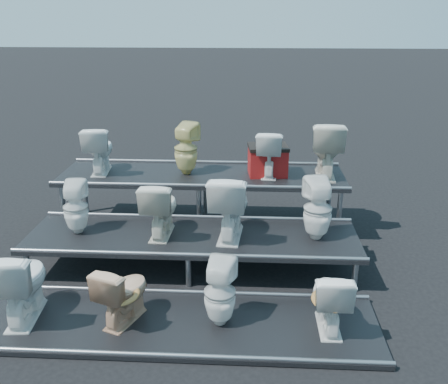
# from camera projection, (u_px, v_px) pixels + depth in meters

# --- Properties ---
(ground) EXTENTS (80.00, 80.00, 0.00)m
(ground) POSITION_uv_depth(u_px,v_px,m) (193.00, 267.00, 6.51)
(ground) COLOR black
(ground) RESTS_ON ground
(tier_front) EXTENTS (4.20, 1.20, 0.06)m
(tier_front) POSITION_uv_depth(u_px,v_px,m) (179.00, 324.00, 5.28)
(tier_front) COLOR black
(tier_front) RESTS_ON ground
(tier_mid) EXTENTS (4.20, 1.20, 0.46)m
(tier_mid) POSITION_uv_depth(u_px,v_px,m) (193.00, 251.00, 6.43)
(tier_mid) COLOR black
(tier_mid) RESTS_ON ground
(tier_back) EXTENTS (4.20, 1.20, 0.86)m
(tier_back) POSITION_uv_depth(u_px,v_px,m) (203.00, 200.00, 7.58)
(tier_back) COLOR black
(tier_back) RESTS_ON ground
(toilet_0) EXTENTS (0.53, 0.85, 0.83)m
(toilet_0) POSITION_uv_depth(u_px,v_px,m) (21.00, 282.00, 5.22)
(toilet_0) COLOR white
(toilet_0) RESTS_ON tier_front
(toilet_1) EXTENTS (0.58, 0.74, 0.66)m
(toilet_1) POSITION_uv_depth(u_px,v_px,m) (123.00, 292.00, 5.19)
(toilet_1) COLOR tan
(toilet_1) RESTS_ON tier_front
(toilet_2) EXTENTS (0.38, 0.39, 0.73)m
(toilet_2) POSITION_uv_depth(u_px,v_px,m) (220.00, 292.00, 5.12)
(toilet_2) COLOR white
(toilet_2) RESTS_ON tier_front
(toilet_3) EXTENTS (0.39, 0.67, 0.68)m
(toilet_3) POSITION_uv_depth(u_px,v_px,m) (330.00, 298.00, 5.07)
(toilet_3) COLOR white
(toilet_3) RESTS_ON tier_front
(toilet_4) EXTENTS (0.34, 0.35, 0.69)m
(toilet_4) POSITION_uv_depth(u_px,v_px,m) (76.00, 207.00, 6.31)
(toilet_4) COLOR white
(toilet_4) RESTS_ON tier_mid
(toilet_5) EXTENTS (0.43, 0.73, 0.73)m
(toilet_5) POSITION_uv_depth(u_px,v_px,m) (160.00, 208.00, 6.25)
(toilet_5) COLOR beige
(toilet_5) RESTS_ON tier_mid
(toilet_6) EXTENTS (0.53, 0.86, 0.84)m
(toilet_6) POSITION_uv_depth(u_px,v_px,m) (230.00, 205.00, 6.18)
(toilet_6) COLOR white
(toilet_6) RESTS_ON tier_mid
(toilet_7) EXTENTS (0.41, 0.42, 0.78)m
(toilet_7) POSITION_uv_depth(u_px,v_px,m) (318.00, 209.00, 6.13)
(toilet_7) COLOR white
(toilet_7) RESTS_ON tier_mid
(toilet_8) EXTENTS (0.46, 0.72, 0.70)m
(toilet_8) POSITION_uv_depth(u_px,v_px,m) (99.00, 149.00, 7.40)
(toilet_8) COLOR white
(toilet_8) RESTS_ON tier_back
(toilet_9) EXTENTS (0.44, 0.45, 0.76)m
(toilet_9) POSITION_uv_depth(u_px,v_px,m) (186.00, 149.00, 7.32)
(toilet_9) COLOR #DACE83
(toilet_9) RESTS_ON tier_back
(toilet_10) EXTENTS (0.44, 0.70, 0.68)m
(toilet_10) POSITION_uv_depth(u_px,v_px,m) (270.00, 153.00, 7.26)
(toilet_10) COLOR white
(toilet_10) RESTS_ON tier_back
(toilet_11) EXTENTS (0.50, 0.83, 0.82)m
(toilet_11) POSITION_uv_depth(u_px,v_px,m) (326.00, 149.00, 7.20)
(toilet_11) COLOR beige
(toilet_11) RESTS_ON tier_back
(red_crate) EXTENTS (0.59, 0.49, 0.39)m
(red_crate) POSITION_uv_depth(u_px,v_px,m) (268.00, 162.00, 7.33)
(red_crate) COLOR maroon
(red_crate) RESTS_ON tier_back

